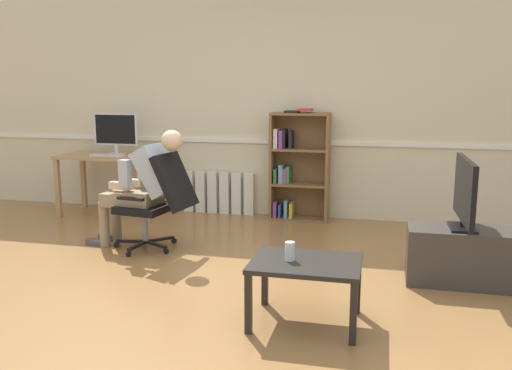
# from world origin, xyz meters

# --- Properties ---
(ground_plane) EXTENTS (18.00, 18.00, 0.00)m
(ground_plane) POSITION_xyz_m (0.00, 0.00, 0.00)
(ground_plane) COLOR olive
(back_wall) EXTENTS (12.00, 0.13, 2.70)m
(back_wall) POSITION_xyz_m (0.00, 2.65, 1.35)
(back_wall) COLOR beige
(back_wall) RESTS_ON ground_plane
(computer_desk) EXTENTS (1.26, 0.67, 0.76)m
(computer_desk) POSITION_xyz_m (-1.98, 2.15, 0.65)
(computer_desk) COLOR tan
(computer_desk) RESTS_ON ground_plane
(imac_monitor) EXTENTS (0.57, 0.14, 0.50)m
(imac_monitor) POSITION_xyz_m (-1.96, 2.23, 1.05)
(imac_monitor) COLOR silver
(imac_monitor) RESTS_ON computer_desk
(keyboard) EXTENTS (0.42, 0.12, 0.02)m
(keyboard) POSITION_xyz_m (-1.97, 2.01, 0.77)
(keyboard) COLOR silver
(keyboard) RESTS_ON computer_desk
(computer_mouse) EXTENTS (0.06, 0.10, 0.03)m
(computer_mouse) POSITION_xyz_m (-1.66, 2.03, 0.77)
(computer_mouse) COLOR white
(computer_mouse) RESTS_ON computer_desk
(bookshelf) EXTENTS (0.70, 0.29, 1.33)m
(bookshelf) POSITION_xyz_m (0.26, 2.44, 0.65)
(bookshelf) COLOR brown
(bookshelf) RESTS_ON ground_plane
(radiator) EXTENTS (0.92, 0.08, 0.52)m
(radiator) POSITION_xyz_m (-0.74, 2.54, 0.26)
(radiator) COLOR white
(radiator) RESTS_ON ground_plane
(office_chair) EXTENTS (0.85, 0.62, 0.97)m
(office_chair) POSITION_xyz_m (-0.84, 0.89, 0.52)
(office_chair) COLOR black
(office_chair) RESTS_ON ground_plane
(person_seated) EXTENTS (1.07, 0.46, 1.19)m
(person_seated) POSITION_xyz_m (-1.00, 0.91, 0.64)
(person_seated) COLOR #937F60
(person_seated) RESTS_ON ground_plane
(tv_stand) EXTENTS (0.84, 0.41, 0.46)m
(tv_stand) POSITION_xyz_m (1.92, 0.60, 0.23)
(tv_stand) COLOR #3D3833
(tv_stand) RESTS_ON ground_plane
(tv_screen) EXTENTS (0.21, 0.86, 0.57)m
(tv_screen) POSITION_xyz_m (1.92, 0.60, 0.76)
(tv_screen) COLOR black
(tv_screen) RESTS_ON tv_stand
(coffee_table) EXTENTS (0.73, 0.56, 0.44)m
(coffee_table) POSITION_xyz_m (0.80, -0.44, 0.38)
(coffee_table) COLOR black
(coffee_table) RESTS_ON ground_plane
(drinking_glass) EXTENTS (0.07, 0.07, 0.13)m
(drinking_glass) POSITION_xyz_m (0.69, -0.45, 0.50)
(drinking_glass) COLOR silver
(drinking_glass) RESTS_ON coffee_table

